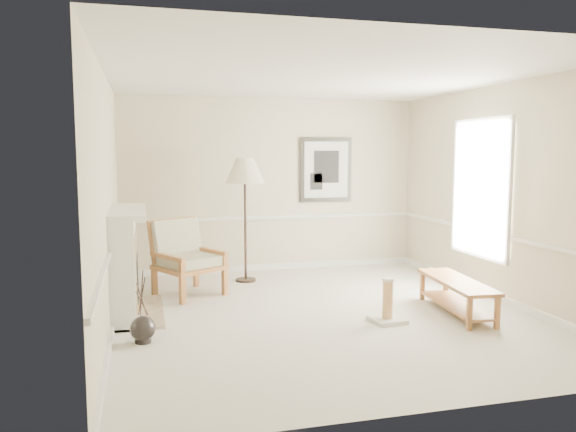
% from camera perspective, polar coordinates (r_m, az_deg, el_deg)
% --- Properties ---
extents(ground, '(5.50, 5.50, 0.00)m').
position_cam_1_polar(ground, '(7.10, 3.38, -9.87)').
color(ground, silver).
rests_on(ground, ground).
extents(room, '(5.04, 5.54, 2.92)m').
position_cam_1_polar(room, '(6.93, 4.38, 5.38)').
color(room, beige).
rests_on(room, ground).
extents(fireplace, '(0.64, 1.64, 1.31)m').
position_cam_1_polar(fireplace, '(7.21, -16.20, -4.62)').
color(fireplace, white).
rests_on(fireplace, ground).
extents(floor_vase, '(0.27, 0.27, 0.78)m').
position_cam_1_polar(floor_vase, '(6.21, -14.54, -11.09)').
color(floor_vase, black).
rests_on(floor_vase, ground).
extents(armchair, '(1.11, 1.13, 1.06)m').
position_cam_1_polar(armchair, '(8.08, -10.50, -3.80)').
color(armchair, olive).
rests_on(armchair, ground).
extents(floor_lamp, '(0.69, 0.69, 1.91)m').
position_cam_1_polar(floor_lamp, '(8.61, -4.40, 4.26)').
color(floor_lamp, black).
rests_on(floor_lamp, ground).
extents(bench, '(0.58, 1.51, 0.42)m').
position_cam_1_polar(bench, '(7.34, 16.76, -7.31)').
color(bench, olive).
rests_on(bench, ground).
extents(scratching_post, '(0.40, 0.40, 0.53)m').
position_cam_1_polar(scratching_post, '(6.82, 10.07, -9.19)').
color(scratching_post, beige).
rests_on(scratching_post, ground).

